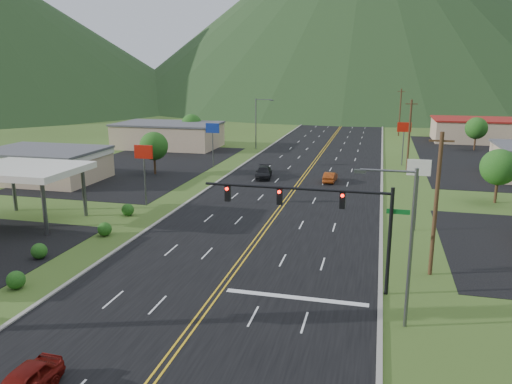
% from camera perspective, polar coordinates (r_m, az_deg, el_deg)
% --- Properties ---
extents(traffic_signal, '(13.10, 0.43, 7.00)m').
position_cam_1_polar(traffic_signal, '(31.87, 7.98, -2.01)').
color(traffic_signal, black).
rests_on(traffic_signal, ground).
extents(streetlight_east, '(3.28, 0.25, 9.00)m').
position_cam_1_polar(streetlight_east, '(28.00, 16.70, -5.05)').
color(streetlight_east, '#59595E').
rests_on(streetlight_east, ground).
extents(streetlight_west, '(3.28, 0.25, 9.00)m').
position_cam_1_polar(streetlight_west, '(89.52, 0.19, 8.22)').
color(streetlight_west, '#59595E').
rests_on(streetlight_west, ground).
extents(gas_canopy, '(10.00, 8.00, 5.30)m').
position_cam_1_polar(gas_canopy, '(50.60, -24.91, 2.20)').
color(gas_canopy, white).
rests_on(gas_canopy, ground).
extents(building_west_mid, '(14.40, 10.40, 4.10)m').
position_cam_1_polar(building_west_mid, '(69.53, -23.02, 3.05)').
color(building_west_mid, tan).
rests_on(building_west_mid, ground).
extents(building_west_far, '(18.40, 11.40, 4.50)m').
position_cam_1_polar(building_west_far, '(93.22, -9.97, 6.43)').
color(building_west_far, tan).
rests_on(building_west_far, ground).
extents(building_east_far, '(16.40, 12.40, 4.50)m').
position_cam_1_polar(building_east_far, '(108.76, 23.81, 6.50)').
color(building_east_far, tan).
rests_on(building_east_far, ground).
extents(pole_sign_west_a, '(2.00, 0.18, 6.40)m').
position_cam_1_polar(pole_sign_west_a, '(52.89, -12.70, 3.81)').
color(pole_sign_west_a, '#59595E').
rests_on(pole_sign_west_a, ground).
extents(pole_sign_west_b, '(2.00, 0.18, 6.40)m').
position_cam_1_polar(pole_sign_west_b, '(73.00, -4.99, 6.78)').
color(pole_sign_west_b, '#59595E').
rests_on(pole_sign_west_b, ground).
extents(pole_sign_east_a, '(2.00, 0.18, 6.40)m').
position_cam_1_polar(pole_sign_east_a, '(45.55, 18.07, 1.87)').
color(pole_sign_east_a, '#59595E').
rests_on(pole_sign_east_a, ground).
extents(pole_sign_east_b, '(2.00, 0.18, 6.40)m').
position_cam_1_polar(pole_sign_east_b, '(77.13, 16.56, 6.64)').
color(pole_sign_east_b, '#59595E').
rests_on(pole_sign_east_b, ground).
extents(tree_west_a, '(3.84, 3.84, 5.82)m').
position_cam_1_polar(tree_west_a, '(68.99, -11.60, 5.17)').
color(tree_west_a, '#382314').
rests_on(tree_west_a, ground).
extents(tree_west_b, '(3.84, 3.84, 5.82)m').
position_cam_1_polar(tree_west_b, '(95.56, -7.38, 7.68)').
color(tree_west_b, '#382314').
rests_on(tree_west_b, ground).
extents(tree_east_a, '(3.84, 3.84, 5.82)m').
position_cam_1_polar(tree_east_a, '(58.77, 26.01, 2.56)').
color(tree_east_a, '#382314').
rests_on(tree_east_a, ground).
extents(tree_east_b, '(3.84, 3.84, 5.82)m').
position_cam_1_polar(tree_east_b, '(96.49, 23.87, 6.68)').
color(tree_east_b, '#382314').
rests_on(tree_east_b, ground).
extents(utility_pole_a, '(1.60, 0.28, 10.00)m').
position_cam_1_polar(utility_pole_a, '(35.87, 19.88, -1.27)').
color(utility_pole_a, '#382314').
rests_on(utility_pole_a, ground).
extents(utility_pole_b, '(1.60, 0.28, 10.00)m').
position_cam_1_polar(utility_pole_b, '(72.19, 17.11, 6.21)').
color(utility_pole_b, '#382314').
rests_on(utility_pole_b, ground).
extents(utility_pole_c, '(1.60, 0.28, 10.00)m').
position_cam_1_polar(utility_pole_c, '(111.96, 16.14, 8.79)').
color(utility_pole_c, '#382314').
rests_on(utility_pole_c, ground).
extents(utility_pole_d, '(1.60, 0.28, 10.00)m').
position_cam_1_polar(utility_pole_d, '(151.84, 15.67, 10.01)').
color(utility_pole_d, '#382314').
rests_on(utility_pole_d, ground).
extents(mountain_n, '(220.00, 220.00, 85.00)m').
position_cam_1_polar(mountain_n, '(238.44, 12.34, 20.43)').
color(mountain_n, '#193116').
rests_on(mountain_n, ground).
extents(car_dark_mid, '(2.69, 5.15, 1.43)m').
position_cam_1_polar(car_dark_mid, '(65.66, 0.88, 2.20)').
color(car_dark_mid, black).
rests_on(car_dark_mid, ground).
extents(car_red_far, '(1.58, 3.97, 1.29)m').
position_cam_1_polar(car_red_far, '(63.97, 8.47, 1.67)').
color(car_red_far, '#8A340F').
rests_on(car_red_far, ground).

